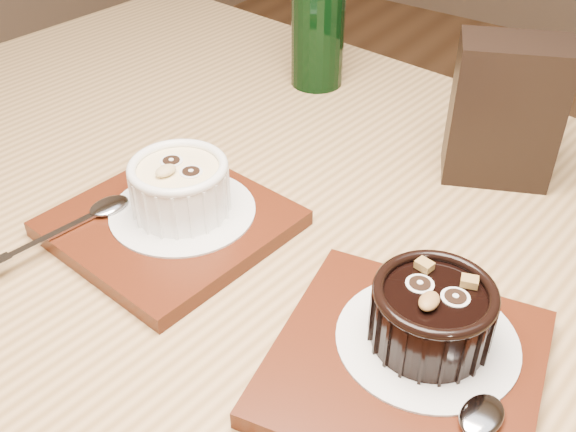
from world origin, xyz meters
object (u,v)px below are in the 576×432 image
object	(u,v)px
tray_right	(405,366)
green_bottle	(318,10)
tray_left	(171,223)
table	(283,327)
condiment_stand	(505,112)
ramekin_white	(180,185)
ramekin_dark	(432,312)

from	to	relation	value
tray_right	green_bottle	world-z (taller)	green_bottle
tray_left	green_bottle	world-z (taller)	green_bottle
table	condiment_stand	size ratio (longest dim) A/B	9.11
tray_right	tray_left	bearing A→B (deg)	173.89
tray_left	tray_right	world-z (taller)	same
table	ramekin_white	xyz separation A→B (m)	(-0.10, -0.02, 0.13)
condiment_stand	green_bottle	bearing A→B (deg)	164.51
ramekin_white	tray_right	xyz separation A→B (m)	(0.24, -0.04, -0.04)
tray_left	green_bottle	bearing A→B (deg)	99.97
green_bottle	ramekin_white	bearing A→B (deg)	-78.88
green_bottle	tray_right	bearing A→B (deg)	-49.20
ramekin_dark	tray_right	bearing A→B (deg)	-104.53
table	green_bottle	distance (m)	0.38
ramekin_white	ramekin_dark	xyz separation A→B (m)	(0.25, -0.01, -0.00)
tray_left	table	bearing A→B (deg)	17.29
table	ramekin_white	bearing A→B (deg)	-168.78
ramekin_white	green_bottle	xyz separation A→B (m)	(-0.06, 0.31, 0.05)
table	condiment_stand	distance (m)	0.29
tray_right	green_bottle	distance (m)	0.47
ramekin_white	tray_right	distance (m)	0.25
table	green_bottle	world-z (taller)	green_bottle
table	tray_left	world-z (taller)	tray_left
tray_right	ramekin_dark	bearing A→B (deg)	79.52
ramekin_white	green_bottle	distance (m)	0.32
ramekin_white	ramekin_dark	bearing A→B (deg)	3.70
condiment_stand	green_bottle	distance (m)	0.27
table	tray_left	distance (m)	0.14
tray_left	condiment_stand	bearing A→B (deg)	51.72
table	ramekin_dark	distance (m)	0.20
table	ramekin_white	distance (m)	0.17
condiment_stand	tray_left	bearing A→B (deg)	-128.28
ramekin_dark	green_bottle	size ratio (longest dim) A/B	0.36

